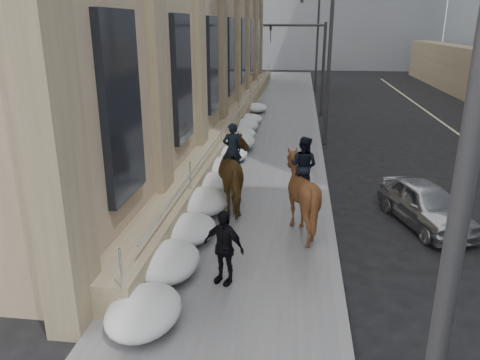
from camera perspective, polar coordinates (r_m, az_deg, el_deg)
name	(u,v)px	position (r m, az deg, el deg)	size (l,w,h in m)	color
ground	(228,282)	(11.54, -1.53, -12.35)	(140.00, 140.00, 0.00)	black
sidewalk	(262,163)	(20.69, 2.68, 2.09)	(5.00, 80.00, 0.12)	#555557
curb	(322,165)	(20.66, 9.94, 1.80)	(0.24, 80.00, 0.12)	slate
streetlight_near	(442,196)	(4.18, 23.36, -1.86)	(1.71, 0.24, 8.00)	#2D2D30
streetlight_mid	(326,52)	(23.84, 10.48, 15.05)	(1.71, 0.24, 8.00)	#2D2D30
streetlight_far	(316,39)	(43.81, 9.21, 16.60)	(1.71, 0.24, 8.00)	#2D2D30
traffic_signal	(310,54)	(31.84, 8.49, 14.93)	(4.10, 0.22, 6.00)	#2D2D30
snow_bank	(223,165)	(18.93, -2.07, 1.82)	(1.70, 18.10, 0.76)	silver
mounted_horse_left	(238,173)	(15.14, -0.25, 0.83)	(2.01, 2.97, 2.80)	#442F14
mounted_horse_right	(301,191)	(13.59, 7.41, -1.36)	(2.52, 2.63, 2.79)	#4A2915
pedestrian	(223,247)	(10.91, -2.03, -8.18)	(1.05, 0.44, 1.80)	black
car_silver	(426,204)	(15.40, 21.72, -2.77)	(1.58, 3.94, 1.34)	#929599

